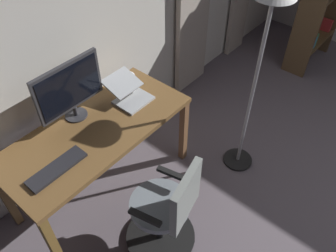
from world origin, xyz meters
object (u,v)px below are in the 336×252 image
object	(u,v)px
laptop	(129,94)
computer_mouse	(130,74)
office_chair	(167,213)
computer_monitor	(69,89)
computer_keyboard	(57,168)
desk	(97,137)
floor_lamp	(269,16)

from	to	relation	value
laptop	computer_mouse	bearing A→B (deg)	-135.99
office_chair	computer_monitor	world-z (taller)	computer_monitor
computer_keyboard	laptop	bearing A→B (deg)	-170.04
desk	floor_lamp	xyz separation A→B (m)	(-1.04, 0.76, 0.87)
computer_mouse	floor_lamp	size ratio (longest dim) A/B	0.05
computer_mouse	floor_lamp	distance (m)	1.34
desk	computer_keyboard	world-z (taller)	computer_keyboard
laptop	floor_lamp	distance (m)	1.24
computer_mouse	desk	bearing A→B (deg)	22.48
desk	computer_monitor	size ratio (longest dim) A/B	2.66
office_chair	laptop	distance (m)	1.03
computer_monitor	laptop	bearing A→B (deg)	156.67
laptop	computer_keyboard	bearing A→B (deg)	10.20
computer_keyboard	laptop	distance (m)	0.88
floor_lamp	computer_monitor	bearing A→B (deg)	-43.47
computer_monitor	computer_mouse	xyz separation A→B (m)	(-0.66, -0.04, -0.26)
desk	floor_lamp	world-z (taller)	floor_lamp
office_chair	laptop	size ratio (longest dim) A/B	2.64
computer_monitor	computer_keyboard	world-z (taller)	computer_monitor
floor_lamp	desk	bearing A→B (deg)	-36.06
computer_mouse	floor_lamp	xyz separation A→B (m)	(-0.38, 1.04, 0.76)
laptop	computer_mouse	world-z (taller)	laptop
office_chair	computer_keyboard	xyz separation A→B (m)	(0.38, -0.67, 0.34)
computer_keyboard	floor_lamp	size ratio (longest dim) A/B	0.24
computer_keyboard	floor_lamp	bearing A→B (deg)	156.19
office_chair	floor_lamp	world-z (taller)	floor_lamp
laptop	floor_lamp	bearing A→B (deg)	127.74
office_chair	laptop	xyz separation A→B (m)	(-0.48, -0.82, 0.38)
desk	computer_keyboard	bearing A→B (deg)	13.50
desk	floor_lamp	size ratio (longest dim) A/B	0.83
computer_monitor	computer_mouse	world-z (taller)	computer_monitor
computer_keyboard	computer_mouse	world-z (taller)	computer_mouse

